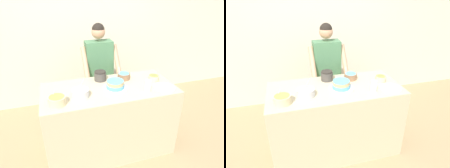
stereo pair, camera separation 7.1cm
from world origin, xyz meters
The scene contains 12 objects.
ground_plane centered at (0.00, 0.00, 0.00)m, with size 14.00×14.00×0.00m, color tan.
wall_back centered at (0.00, 1.83, 1.30)m, with size 10.00×0.05×2.60m.
counter centered at (0.00, 0.37, 0.45)m, with size 1.57×0.73×0.91m.
person_baker centered at (0.05, 1.01, 0.93)m, with size 0.52×0.44×1.55m.
cake centered at (0.06, 0.33, 0.96)m, with size 0.30×0.30×0.10m.
frosting_bowl_yellow centered at (-0.60, 0.17, 0.96)m, with size 0.18×0.18×0.13m.
frosting_bowl_olive centered at (0.60, 0.39, 0.95)m, with size 0.14×0.14×0.16m.
frosting_bowl_pink centered at (-0.35, 0.25, 0.96)m, with size 0.19×0.19×0.18m.
frosting_bowl_blue centered at (0.25, 0.55, 0.95)m, with size 0.16×0.16×0.16m.
drinking_glass centered at (0.40, 0.16, 0.98)m, with size 0.07×0.07×0.13m.
ceramic_plate centered at (0.62, 0.17, 0.92)m, with size 0.25×0.25×0.01m.
stoneware_jar centered at (-0.05, 0.60, 0.97)m, with size 0.15×0.15×0.12m.
Camera 1 is at (-0.59, -1.64, 1.98)m, focal length 32.00 mm.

